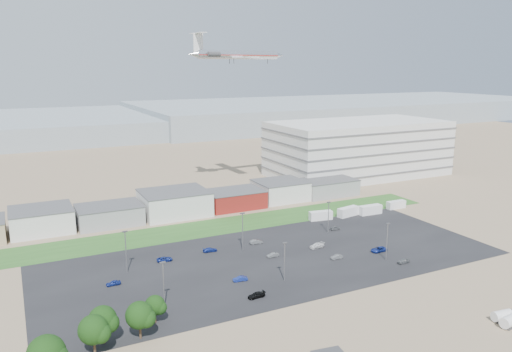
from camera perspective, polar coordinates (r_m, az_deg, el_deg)
ground at (r=115.29m, az=4.61°, el=-13.17°), size 700.00×700.00×0.00m
parking_lot at (r=133.45m, az=2.00°, el=-9.46°), size 120.00×50.00×0.01m
grass_strip at (r=158.82m, az=-5.13°, el=-5.86°), size 160.00×16.00×0.02m
hills_backdrop at (r=417.07m, az=-13.29°, el=5.88°), size 700.00×200.00×9.00m
building_row at (r=170.29m, az=-12.85°, el=-3.47°), size 170.00×20.00×8.00m
parking_garage at (r=236.53m, az=11.56°, el=3.12°), size 80.00×40.00×25.00m
storage_tank_nw at (r=114.17m, az=26.30°, el=-14.09°), size 4.31×2.53×2.46m
storage_tank_sw at (r=112.56m, az=27.02°, el=-14.52°), size 4.58×2.78×2.59m
box_trailer_a at (r=166.81m, az=7.41°, el=-4.50°), size 8.04×3.64×2.91m
box_trailer_b at (r=172.31m, az=10.48°, el=-4.03°), size 8.46×3.98×3.05m
box_trailer_c at (r=175.98m, az=12.92°, el=-3.78°), size 8.38×2.89×3.11m
box_trailer_d at (r=185.37m, az=15.72°, el=-3.17°), size 7.25×2.32×2.71m
tree_left at (r=95.60m, az=-18.08°, el=-16.66°), size 5.64×5.64×8.47m
tree_mid at (r=98.58m, az=-17.11°, el=-15.72°), size 5.52×5.52×8.28m
tree_right at (r=98.40m, az=-13.17°, el=-15.52°), size 5.54×5.54×8.31m
tree_near at (r=103.60m, az=-11.47°, el=-14.51°), size 4.32×4.32×6.48m
lightpole_front_l at (r=108.28m, az=-10.52°, el=-12.14°), size 1.20×0.50×10.19m
lightpole_front_m at (r=119.12m, az=3.27°, el=-9.76°), size 1.13×0.47×9.58m
lightpole_front_r at (r=135.41m, az=14.72°, el=-7.27°), size 1.18×0.49×10.06m
lightpole_back_l at (r=127.45m, az=-14.63°, el=-8.38°), size 1.25×0.52×10.65m
lightpole_back_m at (r=137.51m, az=-1.54°, el=-6.39°), size 1.27×0.53×10.75m
lightpole_back_r at (r=153.42m, az=8.27°, el=-4.70°), size 1.15×0.48×9.75m
airliner at (r=199.29m, az=-2.05°, el=13.68°), size 43.14×30.52×12.34m
parked_car_0 at (r=142.15m, az=13.86°, el=-8.15°), size 4.70×2.24×1.30m
parked_car_1 at (r=134.94m, az=9.20°, el=-9.11°), size 3.43×1.22×1.13m
parked_car_2 at (r=135.94m, az=16.49°, el=-9.30°), size 3.60×1.65×1.20m
parked_car_3 at (r=112.58m, az=0.05°, el=-13.45°), size 4.14×1.85×1.18m
parked_car_4 at (r=120.47m, az=-1.82°, el=-11.66°), size 3.62×1.65×1.15m
parked_car_5 at (r=122.87m, az=-15.99°, el=-11.67°), size 3.36×1.38×1.14m
parked_car_6 at (r=138.65m, az=-5.28°, el=-8.39°), size 4.08×1.98×1.15m
parked_car_7 at (r=134.62m, az=1.94°, el=-9.01°), size 3.38×1.33×1.09m
parked_car_8 at (r=157.60m, az=9.03°, el=-5.91°), size 3.40×1.61×1.12m
parked_car_9 at (r=133.89m, az=-10.40°, el=-9.33°), size 4.26×2.25×1.14m
parked_car_11 at (r=144.01m, az=0.02°, el=-7.51°), size 3.82×1.67×1.22m
parked_car_12 at (r=141.98m, az=6.98°, el=-7.89°), size 4.70×2.39×1.31m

